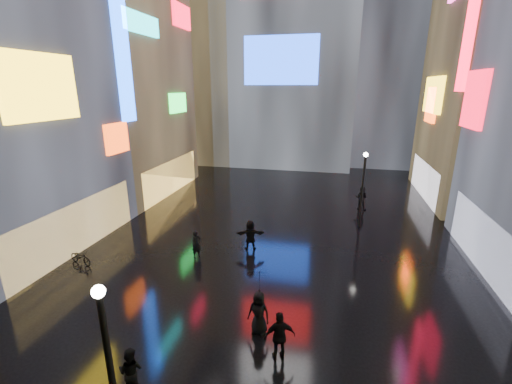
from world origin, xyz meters
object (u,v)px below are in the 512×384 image
(lamp_near, at_px, (111,370))
(pedestrian_3, at_px, (280,336))
(lamp_far, at_px, (363,186))
(bicycle, at_px, (80,257))

(lamp_near, bearing_deg, pedestrian_3, 52.62)
(lamp_far, distance_m, pedestrian_3, 13.81)
(lamp_near, height_order, pedestrian_3, lamp_near)
(lamp_near, height_order, lamp_far, same)
(lamp_far, xyz_separation_m, pedestrian_3, (-3.48, -13.21, -2.00))
(lamp_near, height_order, bicycle, lamp_near)
(lamp_near, bearing_deg, bicycle, 133.73)
(lamp_near, distance_m, pedestrian_3, 5.87)
(lamp_far, bearing_deg, bicycle, -149.62)
(lamp_near, relative_size, lamp_far, 1.00)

